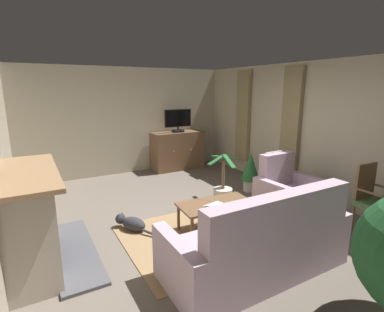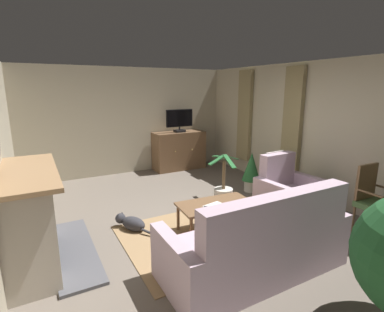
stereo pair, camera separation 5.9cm
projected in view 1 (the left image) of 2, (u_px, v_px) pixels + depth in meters
The scene contains 18 objects.
ground_plane at pixel (199, 226), 4.56m from camera, with size 5.63×7.42×0.04m, color #665B51.
wall_back at pixel (128, 121), 7.20m from camera, with size 5.63×0.10×2.57m, color #B2A88E.
wall_right_with_window at pixel (317, 131), 5.49m from camera, with size 0.10×7.42×2.57m, color #BBB095.
curtain_panel_near at pixel (291, 122), 5.86m from camera, with size 0.10×0.44×2.16m, color #8E7F56.
curtain_panel_far at pixel (243, 116), 7.14m from camera, with size 0.10×0.44×2.16m, color #8E7F56.
rug_central at pixel (220, 231), 4.36m from camera, with size 2.78×1.80×0.01m, color #8E704C.
fireplace at pixel (32, 220), 3.46m from camera, with size 0.97×1.76×1.16m.
tv_cabinet at pixel (177, 151), 7.66m from camera, with size 1.33×0.57×0.98m.
television at pixel (178, 120), 7.43m from camera, with size 0.72×0.20×0.58m.
coffee_table at pixel (216, 206), 4.30m from camera, with size 1.14×0.65×0.43m.
tv_remote at pixel (211, 208), 4.10m from camera, with size 0.17×0.05×0.02m, color black.
folded_newspaper at pixel (216, 206), 4.19m from camera, with size 0.30×0.22×0.01m, color silver.
sofa_floral at pixel (259, 246), 3.31m from camera, with size 2.15×0.93×1.05m.
armchair_in_far_corner at pixel (288, 195), 4.97m from camera, with size 0.99×0.91×1.00m.
side_chair_beside_plant at pixel (373, 198), 4.22m from camera, with size 0.48×0.46×1.01m.
potted_plant_tall_palm_by_window at pixel (250, 170), 5.98m from camera, with size 0.37×0.37×0.81m.
potted_plant_leafy_by_curtain at pixel (223, 191), 5.52m from camera, with size 0.70×0.81×0.90m.
cat at pixel (131, 223), 4.37m from camera, with size 0.42×0.67×0.23m.
Camera 1 is at (-2.16, -3.60, 2.07)m, focal length 27.40 mm.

